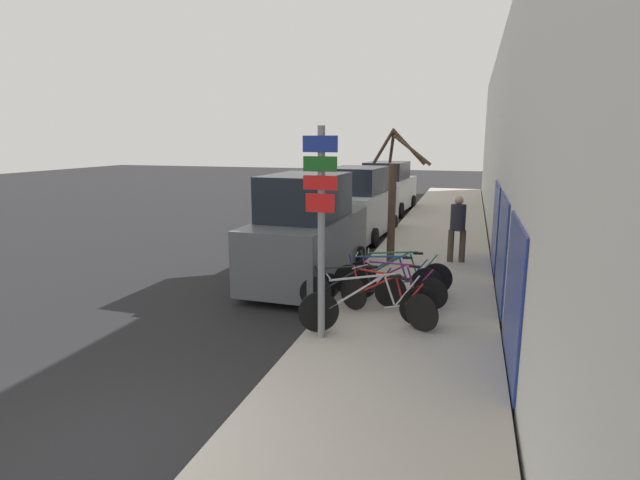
% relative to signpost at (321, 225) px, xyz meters
% --- Properties ---
extents(ground_plane, '(80.00, 80.00, 0.00)m').
position_rel_signpost_xyz_m(ground_plane, '(-1.35, 7.60, -2.04)').
color(ground_plane, black).
extents(sidewalk_curb, '(3.20, 32.00, 0.15)m').
position_rel_signpost_xyz_m(sidewalk_curb, '(1.25, 10.40, -1.96)').
color(sidewalk_curb, '#ADA89E').
rests_on(sidewalk_curb, ground).
extents(building_facade, '(0.23, 32.00, 6.50)m').
position_rel_signpost_xyz_m(building_facade, '(3.00, 10.32, 1.19)').
color(building_facade, silver).
rests_on(building_facade, ground).
extents(signpost, '(0.55, 0.14, 3.41)m').
position_rel_signpost_xyz_m(signpost, '(0.00, 0.00, 0.00)').
color(signpost, gray).
rests_on(signpost, sidewalk_curb).
extents(bicycle_0, '(2.22, 1.16, 0.97)m').
position_rel_signpost_xyz_m(bicycle_0, '(0.68, 0.63, -1.48)').
color(bicycle_0, black).
rests_on(bicycle_0, sidewalk_curb).
extents(bicycle_1, '(1.94, 1.08, 0.89)m').
position_rel_signpost_xyz_m(bicycle_1, '(0.87, 1.13, -1.51)').
color(bicycle_1, black).
rests_on(bicycle_1, sidewalk_curb).
extents(bicycle_2, '(1.98, 0.73, 0.85)m').
position_rel_signpost_xyz_m(bicycle_2, '(0.16, 1.62, -1.52)').
color(bicycle_2, black).
rests_on(bicycle_2, sidewalk_curb).
extents(bicycle_3, '(2.02, 0.59, 0.84)m').
position_rel_signpost_xyz_m(bicycle_3, '(0.92, 2.10, -1.52)').
color(bicycle_3, black).
rests_on(bicycle_3, sidewalk_curb).
extents(bicycle_4, '(2.22, 0.45, 0.89)m').
position_rel_signpost_xyz_m(bicycle_4, '(0.68, 2.48, -1.51)').
color(bicycle_4, black).
rests_on(bicycle_4, sidewalk_curb).
extents(bicycle_5, '(2.22, 0.57, 0.92)m').
position_rel_signpost_xyz_m(bicycle_5, '(0.87, 2.77, -1.49)').
color(bicycle_5, black).
rests_on(bicycle_5, sidewalk_curb).
extents(parked_car_0, '(2.08, 4.55, 2.57)m').
position_rel_signpost_xyz_m(parked_car_0, '(-1.40, 3.55, -0.89)').
color(parked_car_0, '#51565B').
rests_on(parked_car_0, ground).
extents(parked_car_1, '(2.32, 4.75, 2.42)m').
position_rel_signpost_xyz_m(parked_car_1, '(-1.46, 9.28, -0.94)').
color(parked_car_1, '#B2B7BC').
rests_on(parked_car_1, ground).
extents(parked_car_2, '(2.30, 4.85, 2.32)m').
position_rel_signpost_xyz_m(parked_car_2, '(-1.45, 15.43, -0.97)').
color(parked_car_2, silver).
rests_on(parked_car_2, ground).
extents(pedestrian_near, '(0.46, 0.39, 1.76)m').
position_rel_signpost_xyz_m(pedestrian_near, '(1.95, 5.99, -0.87)').
color(pedestrian_near, '#4C3D2D').
rests_on(pedestrian_near, sidewalk_curb).
extents(street_tree, '(1.59, 1.37, 3.48)m').
position_rel_signpost_xyz_m(street_tree, '(0.30, 5.57, -0.20)').
color(street_tree, '#4C3828').
rests_on(street_tree, sidewalk_curb).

